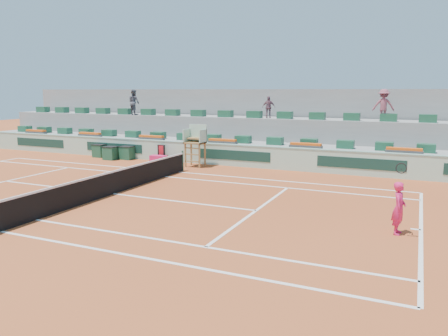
# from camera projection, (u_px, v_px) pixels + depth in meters

# --- Properties ---
(ground) EXTENTS (90.00, 90.00, 0.00)m
(ground) POSITION_uv_depth(u_px,v_px,m) (114.00, 194.00, 18.44)
(ground) COLOR #9A411D
(ground) RESTS_ON ground
(seating_tier_lower) EXTENTS (36.00, 4.00, 1.20)m
(seating_tier_lower) POSITION_uv_depth(u_px,v_px,m) (219.00, 149.00, 27.95)
(seating_tier_lower) COLOR gray
(seating_tier_lower) RESTS_ON ground
(seating_tier_upper) EXTENTS (36.00, 2.40, 2.60)m
(seating_tier_upper) POSITION_uv_depth(u_px,v_px,m) (229.00, 136.00, 29.26)
(seating_tier_upper) COLOR gray
(seating_tier_upper) RESTS_ON ground
(stadium_back_wall) EXTENTS (36.00, 0.40, 4.40)m
(stadium_back_wall) POSITION_uv_depth(u_px,v_px,m) (238.00, 121.00, 30.55)
(stadium_back_wall) COLOR gray
(stadium_back_wall) RESTS_ON ground
(player_bag) EXTENTS (1.02, 0.45, 0.45)m
(player_bag) POSITION_uv_depth(u_px,v_px,m) (159.00, 159.00, 26.31)
(player_bag) COLOR #DE1C5E
(player_bag) RESTS_ON ground
(spectator_left) EXTENTS (1.05, 0.93, 1.78)m
(spectator_left) POSITION_uv_depth(u_px,v_px,m) (134.00, 102.00, 31.03)
(spectator_left) COLOR #474853
(spectator_left) RESTS_ON seating_tier_upper
(spectator_mid) EXTENTS (0.86, 0.54, 1.37)m
(spectator_mid) POSITION_uv_depth(u_px,v_px,m) (269.00, 107.00, 27.17)
(spectator_mid) COLOR #724C5B
(spectator_mid) RESTS_ON seating_tier_upper
(spectator_right) EXTENTS (1.23, 0.79, 1.80)m
(spectator_right) POSITION_uv_depth(u_px,v_px,m) (383.00, 105.00, 24.44)
(spectator_right) COLOR #8C4654
(spectator_right) RESTS_ON seating_tier_upper
(court_lines) EXTENTS (23.89, 11.09, 0.01)m
(court_lines) POSITION_uv_depth(u_px,v_px,m) (114.00, 194.00, 18.44)
(court_lines) COLOR white
(court_lines) RESTS_ON ground
(tennis_net) EXTENTS (0.10, 11.97, 1.10)m
(tennis_net) POSITION_uv_depth(u_px,v_px,m) (113.00, 182.00, 18.35)
(tennis_net) COLOR black
(tennis_net) RESTS_ON ground
(advertising_hoarding) EXTENTS (36.00, 0.34, 1.26)m
(advertising_hoarding) POSITION_uv_depth(u_px,v_px,m) (204.00, 153.00, 25.95)
(advertising_hoarding) COLOR #A5D0B7
(advertising_hoarding) RESTS_ON ground
(umpire_chair) EXTENTS (1.10, 0.90, 2.40)m
(umpire_chair) POSITION_uv_depth(u_px,v_px,m) (196.00, 140.00, 24.91)
(umpire_chair) COLOR olive
(umpire_chair) RESTS_ON ground
(seat_row_lower) EXTENTS (32.90, 0.60, 0.44)m
(seat_row_lower) POSITION_uv_depth(u_px,v_px,m) (213.00, 138.00, 27.00)
(seat_row_lower) COLOR #1B5136
(seat_row_lower) RESTS_ON seating_tier_lower
(seat_row_upper) EXTENTS (32.90, 0.60, 0.44)m
(seat_row_upper) POSITION_uv_depth(u_px,v_px,m) (226.00, 114.00, 28.46)
(seat_row_upper) COLOR #1B5136
(seat_row_upper) RESTS_ON seating_tier_upper
(flower_planters) EXTENTS (26.80, 0.36, 0.28)m
(flower_planters) POSITION_uv_depth(u_px,v_px,m) (186.00, 139.00, 26.90)
(flower_planters) COLOR #454545
(flower_planters) RESTS_ON seating_tier_lower
(drink_cooler_a) EXTENTS (0.82, 0.71, 0.84)m
(drink_cooler_a) POSITION_uv_depth(u_px,v_px,m) (127.00, 153.00, 27.65)
(drink_cooler_a) COLOR #184831
(drink_cooler_a) RESTS_ON ground
(drink_cooler_b) EXTENTS (0.83, 0.72, 0.84)m
(drink_cooler_b) POSITION_uv_depth(u_px,v_px,m) (110.00, 153.00, 27.52)
(drink_cooler_b) COLOR #184831
(drink_cooler_b) RESTS_ON ground
(drink_cooler_c) EXTENTS (0.77, 0.66, 0.84)m
(drink_cooler_c) POSITION_uv_depth(u_px,v_px,m) (99.00, 151.00, 28.57)
(drink_cooler_c) COLOR #184831
(drink_cooler_c) RESTS_ON ground
(towel_rack) EXTENTS (0.52, 0.09, 1.03)m
(towel_rack) POSITION_uv_depth(u_px,v_px,m) (161.00, 152.00, 26.77)
(towel_rack) COLOR black
(towel_rack) RESTS_ON ground
(tennis_player) EXTENTS (0.43, 0.87, 2.28)m
(tennis_player) POSITION_uv_depth(u_px,v_px,m) (399.00, 208.00, 13.17)
(tennis_player) COLOR #DE1C5E
(tennis_player) RESTS_ON ground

